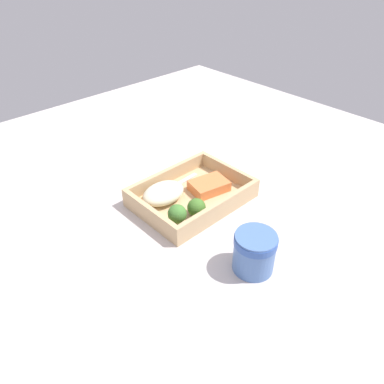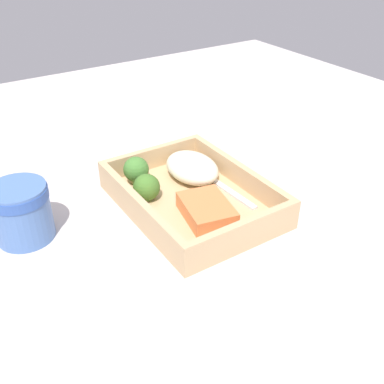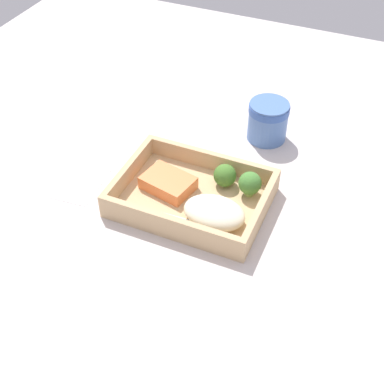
# 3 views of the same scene
# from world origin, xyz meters

# --- Properties ---
(ground_plane) EXTENTS (1.60, 1.60, 0.02)m
(ground_plane) POSITION_xyz_m (0.00, 0.00, -0.01)
(ground_plane) COLOR beige
(takeout_tray) EXTENTS (0.28, 0.20, 0.01)m
(takeout_tray) POSITION_xyz_m (0.00, 0.00, 0.01)
(takeout_tray) COLOR tan
(takeout_tray) RESTS_ON ground_plane
(tray_rim) EXTENTS (0.28, 0.20, 0.04)m
(tray_rim) POSITION_xyz_m (0.00, 0.00, 0.03)
(tray_rim) COLOR tan
(tray_rim) RESTS_ON takeout_tray
(salmon_fillet) EXTENTS (0.10, 0.08, 0.03)m
(salmon_fillet) POSITION_xyz_m (-0.05, 0.01, 0.02)
(salmon_fillet) COLOR #EB7B43
(salmon_fillet) RESTS_ON takeout_tray
(mashed_potatoes) EXTENTS (0.11, 0.08, 0.04)m
(mashed_potatoes) POSITION_xyz_m (0.06, -0.04, 0.03)
(mashed_potatoes) COLOR beige
(mashed_potatoes) RESTS_ON takeout_tray
(broccoli_floret_1) EXTENTS (0.04, 0.04, 0.04)m
(broccoli_floret_1) POSITION_xyz_m (0.04, 0.06, 0.03)
(broccoli_floret_1) COLOR #75A457
(broccoli_floret_1) RESTS_ON takeout_tray
(broccoli_floret_2) EXTENTS (0.04, 0.04, 0.05)m
(broccoli_floret_2) POSITION_xyz_m (0.09, 0.05, 0.04)
(broccoli_floret_2) COLOR #7EA353
(broccoli_floret_2) RESTS_ON takeout_tray
(fork) EXTENTS (0.16, 0.02, 0.00)m
(fork) POSITION_xyz_m (0.01, -0.06, 0.01)
(fork) COLOR silver
(fork) RESTS_ON takeout_tray
(paper_cup) EXTENTS (0.09, 0.09, 0.09)m
(paper_cup) POSITION_xyz_m (0.07, 0.25, 0.05)
(paper_cup) COLOR #4C71B1
(paper_cup) RESTS_ON ground_plane
(receipt_slip) EXTENTS (0.09, 0.13, 0.00)m
(receipt_slip) POSITION_xyz_m (-0.22, -0.03, 0.00)
(receipt_slip) COLOR white
(receipt_slip) RESTS_ON ground_plane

